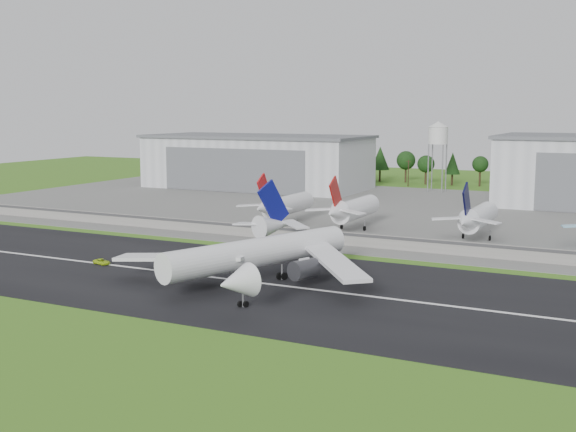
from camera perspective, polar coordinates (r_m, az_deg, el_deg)
The scene contains 14 objects.
ground at distance 138.59m, azimuth -6.59°, elevation -5.91°, with size 600.00×600.00×0.00m, color #316B19.
runway at distance 146.79m, azimuth -4.45°, elevation -5.05°, with size 320.00×60.00×0.10m, color black.
runway_centerline at distance 146.78m, azimuth -4.45°, elevation -5.03°, with size 220.00×1.00×0.02m, color white.
apron at distance 246.05m, azimuth 8.85°, elevation 0.34°, with size 320.00×150.00×0.10m, color slate.
blast_fence at distance 185.62m, azimuth 2.71°, elevation -1.64°, with size 240.00×0.61×3.50m.
hangar_west at distance 317.77m, azimuth -2.47°, elevation 4.33°, with size 97.00×44.00×23.20m.
water_tower at distance 307.65m, azimuth 11.78°, elevation 6.44°, with size 8.40×8.40×29.40m.
utility_poles at distance 322.65m, azimuth 13.20°, elevation 2.10°, with size 230.00×3.00×12.00m, color black, non-canonical shape.
treeline at distance 337.19m, azimuth 13.79°, elevation 2.34°, with size 320.00×16.00×22.00m, color black, non-canonical shape.
main_airliner at distance 142.39m, azimuth -2.44°, elevation -3.46°, with size 53.56×57.35×18.17m.
ground_vehicle at distance 165.71m, azimuth -14.50°, elevation -3.51°, with size 1.99×4.33×1.20m, color #B6DB19.
parked_jet_red_a at distance 213.62m, azimuth -0.38°, elevation 0.87°, with size 7.36×31.29×16.63m.
parked_jet_red_b at distance 204.81m, azimuth 5.03°, elevation 0.54°, with size 7.36×31.29×16.74m.
parked_jet_navy at distance 194.87m, azimuth 14.63°, elevation -0.13°, with size 7.36×31.29×16.65m.
Camera 1 is at (73.80, -112.24, 34.11)m, focal length 45.00 mm.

